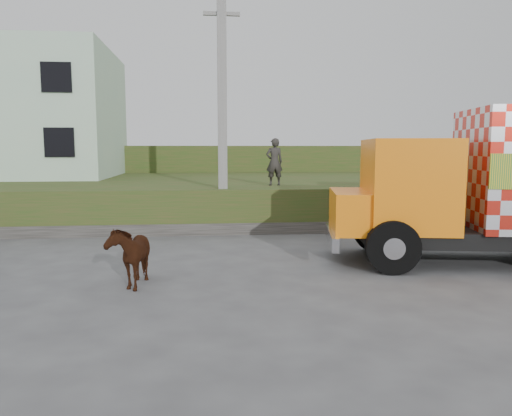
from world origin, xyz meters
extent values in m
plane|color=#474749|center=(0.00, 0.00, 0.00)|extent=(120.00, 120.00, 0.00)
cube|color=#2A4F1A|center=(0.00, 10.00, 0.75)|extent=(40.00, 12.00, 1.50)
cube|color=#2A4F1A|center=(0.00, 22.00, 1.50)|extent=(40.00, 12.00, 3.00)
cube|color=#595651|center=(-2.00, 4.20, 0.20)|extent=(16.00, 0.50, 0.40)
cube|color=#BBD9B9|center=(-11.00, 13.00, 4.50)|extent=(10.00, 8.00, 6.00)
cube|color=gray|center=(-1.00, 4.60, 4.00)|extent=(0.30, 0.30, 8.00)
cube|color=gray|center=(-1.00, 4.60, 7.20)|extent=(1.20, 0.12, 0.12)
cube|color=orange|center=(3.42, -0.29, 1.96)|extent=(2.45, 2.90, 2.24)
cube|color=orange|center=(2.16, -0.06, 1.29)|extent=(1.53, 2.52, 1.01)
cube|color=silver|center=(1.61, 0.05, 0.62)|extent=(0.63, 2.56, 0.34)
cylinder|color=black|center=(2.64, -1.45, 0.62)|extent=(1.28, 0.61, 1.23)
cylinder|color=black|center=(3.11, 1.08, 0.62)|extent=(1.28, 0.61, 1.23)
imported|color=black|center=(-3.18, -1.80, 0.65)|extent=(0.81, 1.59, 1.31)
imported|color=#282623|center=(0.94, 5.89, 2.36)|extent=(0.67, 0.48, 1.72)
camera|label=1|loc=(-1.60, -12.25, 2.85)|focal=35.00mm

